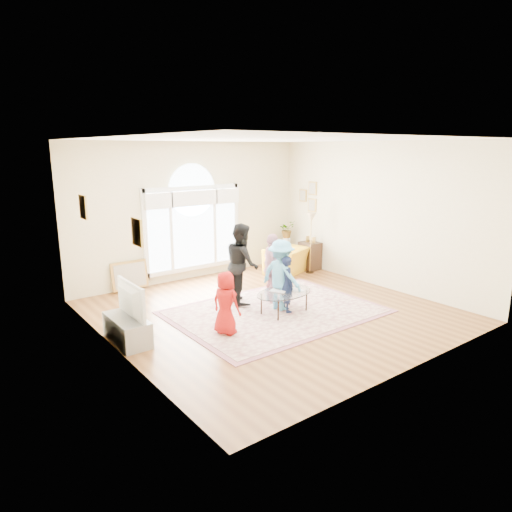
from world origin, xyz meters
TOP-DOWN VIEW (x-y plane):
  - ground at (0.00, 0.00)m, footprint 6.00×6.00m
  - room_shell at (0.01, 2.83)m, footprint 6.00×6.00m
  - area_rug at (0.03, -0.07)m, footprint 3.60×2.60m
  - rug_border at (0.03, -0.07)m, footprint 3.80×2.80m
  - tv_console at (-2.75, 0.30)m, footprint 0.45×1.00m
  - television at (-2.74, 0.30)m, footprint 0.16×0.99m
  - coffee_table at (0.12, -0.21)m, footprint 1.28×0.89m
  - armchair at (2.02, 1.92)m, footprint 1.22×1.15m
  - side_cabinet at (2.78, 1.88)m, footprint 0.40×0.50m
  - floor_lamp at (2.52, 1.60)m, footprint 0.25×0.25m
  - plant_pedestal at (2.70, 2.70)m, footprint 0.20×0.20m
  - potted_plant at (2.70, 2.70)m, footprint 0.43×0.37m
  - leaning_picture at (-1.65, 2.90)m, footprint 0.80×0.14m
  - child_red at (-1.32, -0.40)m, footprint 0.50×0.61m
  - child_navy at (0.21, -0.20)m, footprint 0.38×0.46m
  - child_black at (-0.17, 0.75)m, footprint 0.86×0.95m
  - child_pink at (0.33, 0.41)m, footprint 0.61×0.88m
  - child_blue at (0.18, -0.03)m, footprint 0.66×0.96m

SIDE VIEW (x-z plane):
  - ground at x=0.00m, z-range 0.00..0.00m
  - leaning_picture at x=-1.65m, z-range -0.31..0.31m
  - rug_border at x=0.03m, z-range 0.00..0.01m
  - area_rug at x=0.03m, z-range 0.00..0.02m
  - tv_console at x=-2.75m, z-range 0.00..0.42m
  - armchair at x=2.02m, z-range 0.00..0.64m
  - side_cabinet at x=2.78m, z-range 0.00..0.70m
  - plant_pedestal at x=2.70m, z-range 0.00..0.70m
  - coffee_table at x=0.12m, z-range 0.13..0.67m
  - child_red at x=-1.32m, z-range 0.02..1.09m
  - child_navy at x=0.21m, z-range 0.02..1.09m
  - child_blue at x=0.18m, z-range 0.02..1.38m
  - television at x=-2.74m, z-range 0.42..0.99m
  - child_pink at x=0.33m, z-range 0.02..1.41m
  - child_black at x=-0.17m, z-range 0.02..1.62m
  - potted_plant at x=2.70m, z-range 0.70..1.15m
  - floor_lamp at x=2.52m, z-range 0.53..2.04m
  - room_shell at x=0.01m, z-range -1.43..4.57m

